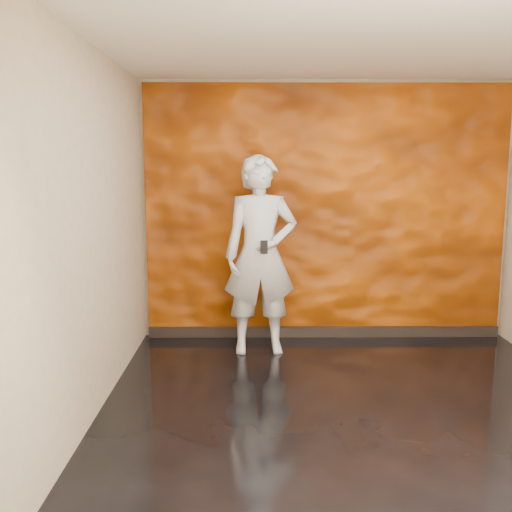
% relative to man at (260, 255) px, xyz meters
% --- Properties ---
extents(room, '(4.02, 4.02, 2.81)m').
position_rel_man_xyz_m(room, '(0.72, -1.45, 0.40)').
color(room, black).
rests_on(room, ground).
extents(feature_wall, '(3.90, 0.06, 2.75)m').
position_rel_man_xyz_m(feature_wall, '(0.72, 0.51, 0.38)').
color(feature_wall, '#C15003').
rests_on(feature_wall, ground).
extents(baseboard, '(3.90, 0.04, 0.12)m').
position_rel_man_xyz_m(baseboard, '(0.72, 0.47, -0.94)').
color(baseboard, black).
rests_on(baseboard, ground).
extents(man, '(0.76, 0.53, 2.01)m').
position_rel_man_xyz_m(man, '(0.00, 0.00, 0.00)').
color(man, '#949BA3').
rests_on(man, ground).
extents(phone, '(0.07, 0.02, 0.13)m').
position_rel_man_xyz_m(phone, '(0.03, -0.27, 0.12)').
color(phone, black).
rests_on(phone, man).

